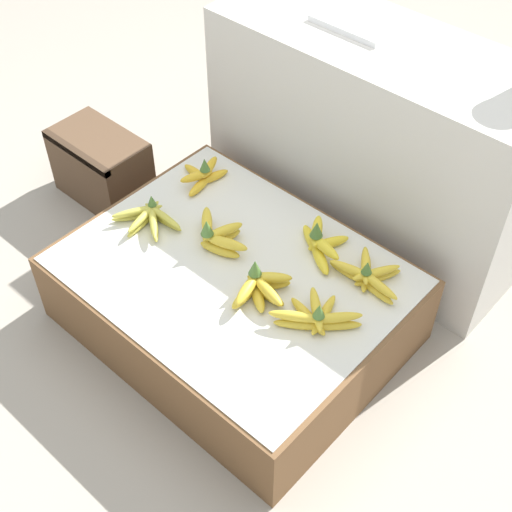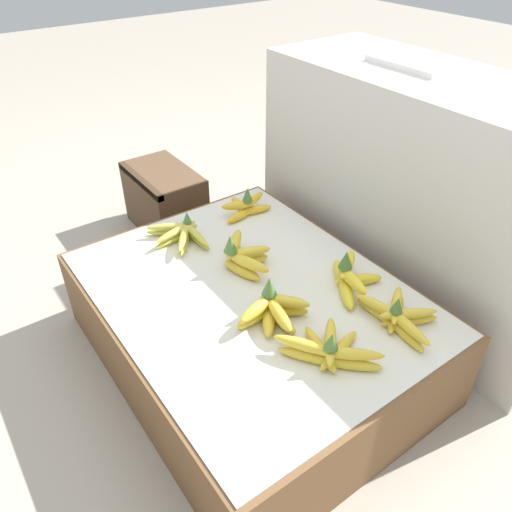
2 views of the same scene
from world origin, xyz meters
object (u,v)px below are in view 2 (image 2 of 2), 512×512
banana_bunch_middle_midleft (241,256)px  banana_bunch_back_midright (349,276)px  foam_tray_white (415,62)px  banana_bunch_middle_midright (272,310)px  banana_bunch_middle_right (329,351)px  banana_bunch_back_right (397,316)px  wooden_crate (165,201)px  banana_bunch_middle_left (182,234)px  banana_bunch_back_left (246,206)px

banana_bunch_middle_midleft → banana_bunch_back_midright: same height
foam_tray_white → banana_bunch_back_midright: bearing=-60.9°
banana_bunch_middle_midright → banana_bunch_middle_right: bearing=8.3°
banana_bunch_middle_midleft → banana_bunch_middle_midright: bearing=-15.6°
banana_bunch_back_right → banana_bunch_middle_right: bearing=-93.1°
banana_bunch_back_midright → banana_bunch_back_right: 0.18m
wooden_crate → banana_bunch_middle_left: size_ratio=1.65×
banana_bunch_back_left → banana_bunch_back_right: (0.65, -0.00, -0.00)m
banana_bunch_middle_midleft → banana_bunch_back_left: size_ratio=1.26×
banana_bunch_middle_left → banana_bunch_middle_right: 0.62m
wooden_crate → banana_bunch_middle_midleft: bearing=-7.7°
banana_bunch_middle_midright → banana_bunch_back_left: banana_bunch_middle_midright is taller
wooden_crate → banana_bunch_middle_right: bearing=-6.8°
banana_bunch_back_left → banana_bunch_back_midright: (0.48, 0.01, 0.00)m
banana_bunch_middle_left → banana_bunch_back_right: (0.64, 0.25, 0.00)m
banana_bunch_middle_right → banana_bunch_back_midright: bearing=126.8°
wooden_crate → banana_bunch_middle_midright: 0.94m
foam_tray_white → banana_bunch_back_left: bearing=-117.5°
banana_bunch_middle_midright → banana_bunch_back_right: banana_bunch_middle_midright is taller
banana_bunch_middle_left → banana_bunch_middle_midleft: size_ratio=0.92×
banana_bunch_middle_right → banana_bunch_middle_midleft: bearing=174.6°
banana_bunch_back_left → banana_bunch_back_right: bearing=-0.0°
banana_bunch_middle_left → banana_bunch_middle_right: banana_bunch_middle_right is taller
wooden_crate → banana_bunch_middle_left: (0.46, -0.16, 0.15)m
banana_bunch_back_midright → banana_bunch_middle_midright: bearing=-92.9°
banana_bunch_back_right → banana_bunch_middle_midleft: bearing=-157.2°
banana_bunch_back_left → wooden_crate: bearing=-169.2°
banana_bunch_middle_midright → banana_bunch_middle_right: size_ratio=0.91×
banana_bunch_middle_midright → foam_tray_white: size_ratio=0.78×
wooden_crate → foam_tray_white: size_ratio=1.41×
banana_bunch_back_right → banana_bunch_back_midright: bearing=177.7°
banana_bunch_back_right → foam_tray_white: foam_tray_white is taller
banana_bunch_middle_right → banana_bunch_back_right: size_ratio=0.91×
banana_bunch_middle_right → foam_tray_white: size_ratio=0.86×
banana_bunch_middle_midleft → banana_bunch_middle_midright: size_ratio=1.18×
banana_bunch_middle_left → banana_bunch_back_right: 0.68m
banana_bunch_middle_left → banana_bunch_middle_right: (0.62, 0.03, 0.00)m
banana_bunch_middle_midleft → banana_bunch_middle_right: 0.41m
banana_bunch_middle_midright → foam_tray_white: foam_tray_white is taller
banana_bunch_middle_left → foam_tray_white: size_ratio=0.85×
banana_bunch_middle_midright → banana_bunch_middle_left: bearing=-178.9°
banana_bunch_middle_right → banana_bunch_middle_left: bearing=-176.9°
banana_bunch_back_left → banana_bunch_back_midright: banana_bunch_back_midright is taller
banana_bunch_middle_midright → banana_bunch_back_left: (-0.46, 0.24, -0.00)m
banana_bunch_middle_left → foam_tray_white: foam_tray_white is taller
banana_bunch_back_midright → banana_bunch_middle_midleft: bearing=-142.9°
banana_bunch_middle_midleft → foam_tray_white: (-0.00, 0.62, 0.43)m
banana_bunch_back_midright → banana_bunch_back_right: size_ratio=0.82×
banana_bunch_back_left → banana_bunch_middle_right: bearing=-18.5°
banana_bunch_middle_midright → banana_bunch_back_midright: banana_bunch_back_midright is taller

